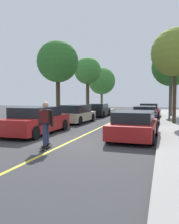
% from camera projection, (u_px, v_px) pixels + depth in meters
% --- Properties ---
extents(ground, '(80.00, 80.00, 0.00)m').
position_uv_depth(ground, '(70.00, 142.00, 9.76)').
color(ground, '#353538').
extents(center_line, '(0.12, 39.20, 0.01)m').
position_uv_depth(center_line, '(96.00, 130.00, 13.57)').
color(center_line, gold).
rests_on(center_line, ground).
extents(parked_car_left_nearest, '(1.96, 4.64, 1.41)m').
position_uv_depth(parked_car_left_nearest, '(36.00, 121.00, 11.98)').
color(parked_car_left_nearest, maroon).
rests_on(parked_car_left_nearest, ground).
extents(parked_car_left_near, '(2.03, 4.25, 1.36)m').
position_uv_depth(parked_car_left_near, '(76.00, 114.00, 17.38)').
color(parked_car_left_near, '#BCAD89').
rests_on(parked_car_left_near, ground).
extents(parked_car_left_far, '(2.02, 4.30, 1.30)m').
position_uv_depth(parked_car_left_far, '(98.00, 110.00, 23.49)').
color(parked_car_left_far, black).
rests_on(parked_car_left_far, ground).
extents(parked_car_right_nearest, '(2.04, 4.19, 1.26)m').
position_uv_depth(parked_car_right_nearest, '(134.00, 125.00, 10.57)').
color(parked_car_right_nearest, maroon).
rests_on(parked_car_right_nearest, ground).
extents(parked_car_right_near, '(1.87, 4.29, 1.27)m').
position_uv_depth(parked_car_right_near, '(145.00, 115.00, 17.20)').
color(parked_car_right_near, navy).
rests_on(parked_car_right_near, ground).
extents(parked_car_right_far, '(1.93, 4.27, 1.35)m').
position_uv_depth(parked_car_right_far, '(149.00, 110.00, 22.58)').
color(parked_car_right_far, maroon).
rests_on(parked_car_right_far, ground).
extents(street_tree_left_nearest, '(3.43, 3.43, 6.46)m').
position_uv_depth(street_tree_left_nearest, '(58.00, 62.00, 18.87)').
color(street_tree_left_nearest, '#3D2D1E').
rests_on(street_tree_left_nearest, sidewalk_left).
extents(street_tree_left_near, '(3.10, 3.10, 6.44)m').
position_uv_depth(street_tree_left_near, '(88.00, 71.00, 26.39)').
color(street_tree_left_near, '#4C3823').
rests_on(street_tree_left_near, sidewalk_left).
extents(street_tree_left_far, '(3.83, 3.83, 6.10)m').
position_uv_depth(street_tree_left_far, '(102.00, 81.00, 32.59)').
color(street_tree_left_far, brown).
rests_on(street_tree_left_far, sidewalk_left).
extents(street_tree_right_nearest, '(3.31, 3.31, 6.52)m').
position_uv_depth(street_tree_right_nearest, '(176.00, 53.00, 15.63)').
color(street_tree_right_nearest, '#3D2D1E').
rests_on(street_tree_right_nearest, sidewalk_right).
extents(street_tree_right_near, '(3.85, 3.85, 6.75)m').
position_uv_depth(street_tree_right_near, '(172.00, 67.00, 22.44)').
color(street_tree_right_near, brown).
rests_on(street_tree_right_near, sidewalk_right).
extents(fire_hydrant, '(0.20, 0.20, 0.70)m').
position_uv_depth(fire_hydrant, '(54.00, 117.00, 17.19)').
color(fire_hydrant, '#B2140F').
rests_on(fire_hydrant, sidewalk_left).
extents(streetlamp, '(0.36, 0.24, 5.95)m').
position_uv_depth(streetlamp, '(170.00, 77.00, 17.50)').
color(streetlamp, '#38383D').
rests_on(streetlamp, sidewalk_right).
extents(skateboard, '(0.34, 0.86, 0.10)m').
position_uv_depth(skateboard, '(46.00, 147.00, 8.43)').
color(skateboard, black).
rests_on(skateboard, ground).
extents(skateboarder, '(0.59, 0.71, 1.64)m').
position_uv_depth(skateboarder, '(45.00, 121.00, 8.34)').
color(skateboarder, black).
rests_on(skateboarder, skateboard).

